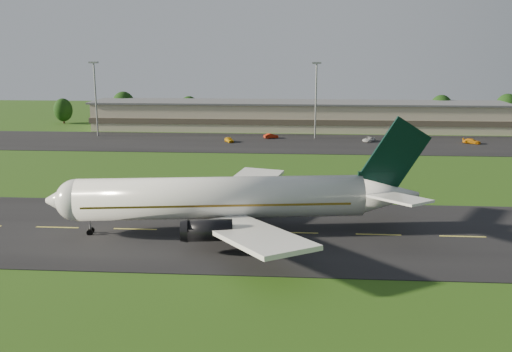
# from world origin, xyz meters

# --- Properties ---
(ground) EXTENTS (360.00, 360.00, 0.00)m
(ground) POSITION_xyz_m (0.00, 0.00, 0.00)
(ground) COLOR #1B4110
(ground) RESTS_ON ground
(taxiway) EXTENTS (220.00, 30.00, 0.10)m
(taxiway) POSITION_xyz_m (0.00, 0.00, 0.05)
(taxiway) COLOR black
(taxiway) RESTS_ON ground
(apron) EXTENTS (260.00, 30.00, 0.10)m
(apron) POSITION_xyz_m (0.00, 72.00, 0.05)
(apron) COLOR black
(apron) RESTS_ON ground
(airliner) EXTENTS (51.15, 41.80, 15.57)m
(airliner) POSITION_xyz_m (-9.22, 0.11, 4.66)
(airliner) COLOR white
(airliner) RESTS_ON ground
(terminal) EXTENTS (145.00, 16.00, 8.40)m
(terminal) POSITION_xyz_m (6.40, 96.18, 3.99)
(terminal) COLOR tan
(terminal) RESTS_ON ground
(light_mast_west) EXTENTS (2.40, 1.20, 20.35)m
(light_mast_west) POSITION_xyz_m (-55.00, 80.00, 12.74)
(light_mast_west) COLOR gray
(light_mast_west) RESTS_ON ground
(light_mast_centre) EXTENTS (2.40, 1.20, 20.35)m
(light_mast_centre) POSITION_xyz_m (5.00, 80.00, 12.74)
(light_mast_centre) COLOR gray
(light_mast_centre) RESTS_ON ground
(tree_line) EXTENTS (197.04, 9.39, 10.79)m
(tree_line) POSITION_xyz_m (32.23, 105.88, 5.23)
(tree_line) COLOR black
(tree_line) RESTS_ON ground
(service_vehicle_a) EXTENTS (3.07, 4.00, 1.27)m
(service_vehicle_a) POSITION_xyz_m (-17.43, 72.11, 0.74)
(service_vehicle_a) COLOR #D1960C
(service_vehicle_a) RESTS_ON apron
(service_vehicle_b) EXTENTS (4.12, 2.90, 1.29)m
(service_vehicle_b) POSITION_xyz_m (-6.87, 78.93, 0.74)
(service_vehicle_b) COLOR #9D1E0A
(service_vehicle_b) RESTS_ON apron
(service_vehicle_c) EXTENTS (4.10, 4.66, 1.20)m
(service_vehicle_c) POSITION_xyz_m (18.82, 75.38, 0.70)
(service_vehicle_c) COLOR silver
(service_vehicle_c) RESTS_ON apron
(service_vehicle_d) EXTENTS (4.82, 3.50, 1.30)m
(service_vehicle_d) POSITION_xyz_m (44.65, 73.99, 0.75)
(service_vehicle_d) COLOR orange
(service_vehicle_d) RESTS_ON apron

